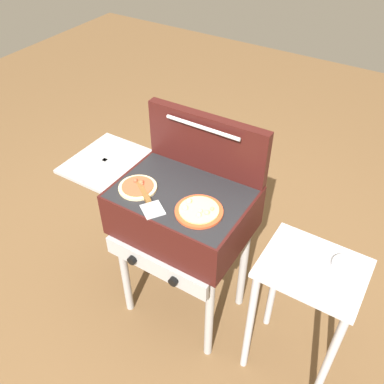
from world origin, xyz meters
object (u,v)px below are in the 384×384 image
object	(u,v)px
grill	(180,213)
topping_bowl_far	(297,249)
pizza_cheese	(199,211)
prep_table	(305,298)
pizza_pepperoni	(138,187)
spatula	(147,199)
topping_bowl_near	(346,268)

from	to	relation	value
grill	topping_bowl_far	bearing A→B (deg)	4.35
pizza_cheese	prep_table	xyz separation A→B (m)	(0.52, 0.08, -0.36)
pizza_pepperoni	spatula	distance (m)	0.10
pizza_pepperoni	topping_bowl_near	size ratio (longest dim) A/B	1.53
grill	prep_table	world-z (taller)	grill
prep_table	topping_bowl_near	world-z (taller)	topping_bowl_near
topping_bowl_far	pizza_pepperoni	bearing A→B (deg)	-170.14
grill	prep_table	xyz separation A→B (m)	(0.67, 0.00, -0.20)
spatula	topping_bowl_far	bearing A→B (deg)	14.74
topping_bowl_near	prep_table	bearing A→B (deg)	-159.17
topping_bowl_far	pizza_cheese	bearing A→B (deg)	-164.20
topping_bowl_near	topping_bowl_far	distance (m)	0.21
grill	topping_bowl_near	bearing A→B (deg)	3.56
topping_bowl_far	topping_bowl_near	bearing A→B (deg)	1.39
prep_table	spatula	bearing A→B (deg)	-169.86
prep_table	topping_bowl_far	world-z (taller)	topping_bowl_far
spatula	prep_table	xyz separation A→B (m)	(0.77, 0.14, -0.36)
spatula	prep_table	world-z (taller)	spatula
prep_table	topping_bowl_far	bearing A→B (deg)	157.26
spatula	pizza_cheese	bearing A→B (deg)	12.84
spatula	prep_table	bearing A→B (deg)	10.14
grill	spatula	world-z (taller)	spatula
pizza_cheese	spatula	distance (m)	0.25
topping_bowl_far	spatula	bearing A→B (deg)	-165.26
topping_bowl_near	pizza_pepperoni	bearing A→B (deg)	-171.97
pizza_cheese	prep_table	world-z (taller)	pizza_cheese
pizza_cheese	topping_bowl_near	bearing A→B (deg)	11.16
spatula	topping_bowl_far	world-z (taller)	spatula
pizza_cheese	topping_bowl_far	distance (m)	0.46
grill	spatula	xyz separation A→B (m)	(-0.09, -0.13, 0.15)
prep_table	pizza_pepperoni	bearing A→B (deg)	-173.83
pizza_pepperoni	topping_bowl_far	bearing A→B (deg)	9.86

